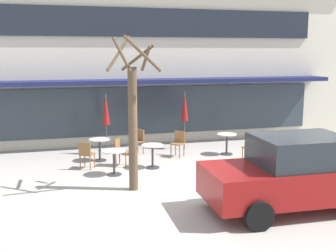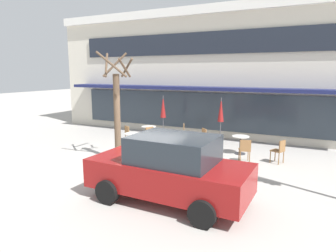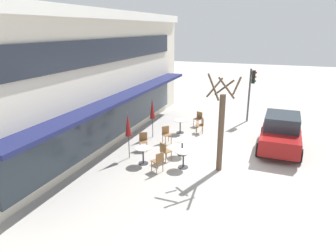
{
  "view_description": "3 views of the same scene",
  "coord_description": "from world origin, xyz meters",
  "px_view_note": "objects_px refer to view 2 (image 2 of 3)",
  "views": [
    {
      "loc": [
        -3.26,
        -10.43,
        3.66
      ],
      "look_at": [
        0.21,
        2.54,
        1.3
      ],
      "focal_mm": 45.0,
      "sensor_mm": 36.0,
      "label": 1
    },
    {
      "loc": [
        5.33,
        -8.75,
        3.35
      ],
      "look_at": [
        -0.22,
        2.38,
        1.11
      ],
      "focal_mm": 32.0,
      "sensor_mm": 36.0,
      "label": 2
    },
    {
      "loc": [
        -13.01,
        -1.62,
        5.79
      ],
      "look_at": [
        -0.1,
        3.11,
        1.28
      ],
      "focal_mm": 32.0,
      "sensor_mm": 36.0,
      "label": 3
    }
  ],
  "objects_px": {
    "cafe_table_near_wall": "(149,131)",
    "cafe_table_mid_patio": "(164,140)",
    "cafe_chair_0": "(279,150)",
    "cafe_table_streetside": "(133,139)",
    "patio_umbrella_green_folded": "(163,107)",
    "cafe_table_by_tree": "(240,142)",
    "patio_umbrella_cream_folded": "(221,110)",
    "parked_sedan": "(170,169)",
    "cafe_chair_3": "(129,134)",
    "cafe_chair_2": "(245,149)",
    "street_tree": "(117,110)",
    "cafe_chair_4": "(182,131)",
    "cafe_chair_1": "(202,137)",
    "cafe_chair_5": "(151,135)"
  },
  "relations": [
    {
      "from": "cafe_table_near_wall",
      "to": "cafe_table_mid_patio",
      "type": "height_order",
      "value": "same"
    },
    {
      "from": "cafe_chair_4",
      "to": "patio_umbrella_green_folded",
      "type": "bearing_deg",
      "value": 169.36
    },
    {
      "from": "cafe_table_streetside",
      "to": "cafe_table_mid_patio",
      "type": "height_order",
      "value": "same"
    },
    {
      "from": "cafe_chair_1",
      "to": "street_tree",
      "type": "distance_m",
      "value": 4.16
    },
    {
      "from": "cafe_table_streetside",
      "to": "patio_umbrella_cream_folded",
      "type": "xyz_separation_m",
      "value": [
        3.06,
        2.73,
        1.11
      ]
    },
    {
      "from": "cafe_table_near_wall",
      "to": "cafe_chair_2",
      "type": "relative_size",
      "value": 0.85
    },
    {
      "from": "cafe_table_by_tree",
      "to": "parked_sedan",
      "type": "bearing_deg",
      "value": -96.07
    },
    {
      "from": "cafe_table_streetside",
      "to": "patio_umbrella_green_folded",
      "type": "height_order",
      "value": "patio_umbrella_green_folded"
    },
    {
      "from": "cafe_table_streetside",
      "to": "patio_umbrella_green_folded",
      "type": "relative_size",
      "value": 0.35
    },
    {
      "from": "cafe_table_near_wall",
      "to": "cafe_chair_3",
      "type": "bearing_deg",
      "value": -118.84
    },
    {
      "from": "cafe_chair_1",
      "to": "patio_umbrella_green_folded",
      "type": "bearing_deg",
      "value": 158.78
    },
    {
      "from": "cafe_chair_3",
      "to": "cafe_chair_2",
      "type": "bearing_deg",
      "value": -4.72
    },
    {
      "from": "parked_sedan",
      "to": "cafe_table_mid_patio",
      "type": "bearing_deg",
      "value": 118.97
    },
    {
      "from": "cafe_chair_5",
      "to": "parked_sedan",
      "type": "xyz_separation_m",
      "value": [
        3.37,
        -4.89,
        0.35
      ]
    },
    {
      "from": "patio_umbrella_cream_folded",
      "to": "cafe_chair_5",
      "type": "distance_m",
      "value": 3.42
    },
    {
      "from": "cafe_table_mid_patio",
      "to": "cafe_chair_0",
      "type": "height_order",
      "value": "cafe_chair_0"
    },
    {
      "from": "cafe_chair_2",
      "to": "patio_umbrella_cream_folded",
      "type": "bearing_deg",
      "value": 125.39
    },
    {
      "from": "cafe_chair_0",
      "to": "parked_sedan",
      "type": "height_order",
      "value": "parked_sedan"
    },
    {
      "from": "cafe_table_mid_patio",
      "to": "patio_umbrella_cream_folded",
      "type": "bearing_deg",
      "value": 52.1
    },
    {
      "from": "patio_umbrella_green_folded",
      "to": "cafe_chair_0",
      "type": "distance_m",
      "value": 6.16
    },
    {
      "from": "street_tree",
      "to": "cafe_chair_4",
      "type": "bearing_deg",
      "value": 77.21
    },
    {
      "from": "parked_sedan",
      "to": "street_tree",
      "type": "xyz_separation_m",
      "value": [
        -3.38,
        2.41,
        1.08
      ]
    },
    {
      "from": "cafe_table_streetside",
      "to": "cafe_chair_0",
      "type": "relative_size",
      "value": 0.85
    },
    {
      "from": "cafe_table_near_wall",
      "to": "cafe_chair_4",
      "type": "distance_m",
      "value": 1.61
    },
    {
      "from": "cafe_chair_0",
      "to": "cafe_table_streetside",
      "type": "bearing_deg",
      "value": -171.64
    },
    {
      "from": "cafe_table_streetside",
      "to": "cafe_chair_3",
      "type": "height_order",
      "value": "cafe_chair_3"
    },
    {
      "from": "cafe_chair_0",
      "to": "cafe_chair_5",
      "type": "relative_size",
      "value": 1.0
    },
    {
      "from": "cafe_table_by_tree",
      "to": "parked_sedan",
      "type": "xyz_separation_m",
      "value": [
        -0.58,
        -5.43,
        0.36
      ]
    },
    {
      "from": "cafe_chair_4",
      "to": "street_tree",
      "type": "height_order",
      "value": "street_tree"
    },
    {
      "from": "cafe_chair_0",
      "to": "cafe_chair_5",
      "type": "height_order",
      "value": "same"
    },
    {
      "from": "patio_umbrella_cream_folded",
      "to": "street_tree",
      "type": "height_order",
      "value": "street_tree"
    },
    {
      "from": "patio_umbrella_cream_folded",
      "to": "cafe_chair_4",
      "type": "bearing_deg",
      "value": -171.52
    },
    {
      "from": "cafe_chair_0",
      "to": "street_tree",
      "type": "height_order",
      "value": "street_tree"
    },
    {
      "from": "patio_umbrella_green_folded",
      "to": "parked_sedan",
      "type": "bearing_deg",
      "value": -61.25
    },
    {
      "from": "cafe_chair_5",
      "to": "street_tree",
      "type": "xyz_separation_m",
      "value": [
        -0.01,
        -2.48,
        1.43
      ]
    },
    {
      "from": "cafe_chair_3",
      "to": "cafe_table_by_tree",
      "type": "bearing_deg",
      "value": 7.53
    },
    {
      "from": "cafe_table_streetside",
      "to": "cafe_chair_2",
      "type": "height_order",
      "value": "cafe_chair_2"
    },
    {
      "from": "cafe_table_by_tree",
      "to": "cafe_chair_2",
      "type": "distance_m",
      "value": 1.2
    },
    {
      "from": "patio_umbrella_green_folded",
      "to": "cafe_chair_0",
      "type": "bearing_deg",
      "value": -17.36
    },
    {
      "from": "cafe_table_near_wall",
      "to": "parked_sedan",
      "type": "distance_m",
      "value": 6.95
    },
    {
      "from": "parked_sedan",
      "to": "cafe_table_by_tree",
      "type": "bearing_deg",
      "value": 83.93
    },
    {
      "from": "cafe_chair_2",
      "to": "cafe_chair_0",
      "type": "bearing_deg",
      "value": 21.31
    },
    {
      "from": "cafe_chair_5",
      "to": "patio_umbrella_cream_folded",
      "type": "bearing_deg",
      "value": 32.68
    },
    {
      "from": "cafe_chair_0",
      "to": "parked_sedan",
      "type": "bearing_deg",
      "value": -114.49
    },
    {
      "from": "cafe_table_streetside",
      "to": "cafe_table_by_tree",
      "type": "xyz_separation_m",
      "value": [
        4.29,
        1.53,
        0.0
      ]
    },
    {
      "from": "patio_umbrella_cream_folded",
      "to": "patio_umbrella_green_folded",
      "type": "bearing_deg",
      "value": -178.78
    },
    {
      "from": "cafe_table_near_wall",
      "to": "cafe_chair_1",
      "type": "bearing_deg",
      "value": -1.41
    },
    {
      "from": "cafe_table_streetside",
      "to": "street_tree",
      "type": "distance_m",
      "value": 2.1
    },
    {
      "from": "cafe_table_near_wall",
      "to": "patio_umbrella_green_folded",
      "type": "relative_size",
      "value": 0.35
    },
    {
      "from": "cafe_table_streetside",
      "to": "cafe_chair_2",
      "type": "distance_m",
      "value": 4.73
    }
  ]
}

